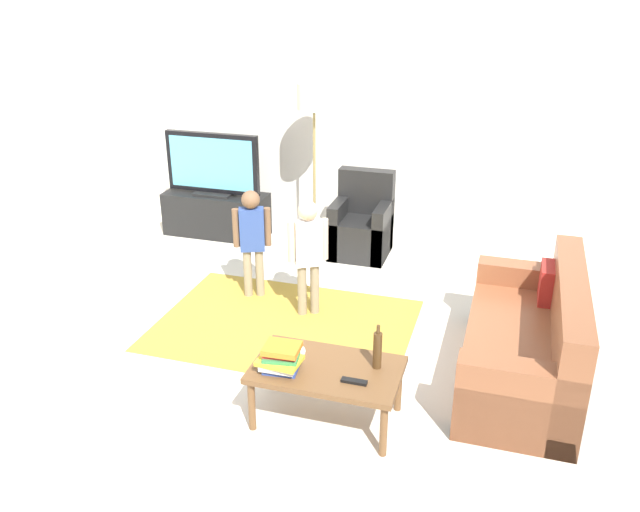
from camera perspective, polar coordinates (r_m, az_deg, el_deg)
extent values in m
plane|color=beige|center=(5.38, -1.89, -8.81)|extent=(7.80, 7.80, 0.00)
cube|color=silver|center=(7.60, 5.42, 11.81)|extent=(6.00, 0.12, 2.70)
cube|color=#B28C33|center=(5.86, -3.05, -5.91)|extent=(2.20, 1.60, 0.01)
cube|color=black|center=(7.82, -8.88, 3.58)|extent=(1.20, 0.44, 0.50)
cube|color=black|center=(7.83, -8.96, 2.43)|extent=(1.10, 0.32, 0.03)
cube|color=black|center=(7.72, -9.06, 5.38)|extent=(0.44, 0.28, 0.03)
cube|color=black|center=(7.62, -9.23, 7.92)|extent=(1.10, 0.07, 0.68)
cube|color=#59B2D8|center=(7.59, -9.35, 7.85)|extent=(1.00, 0.01, 0.58)
cube|color=brown|center=(5.27, 16.77, -8.03)|extent=(0.80, 1.80, 0.42)
cube|color=brown|center=(5.18, 20.37, -6.31)|extent=(0.20, 1.80, 0.86)
cube|color=brown|center=(4.54, 16.62, -12.18)|extent=(0.80, 0.20, 0.60)
cube|color=brown|center=(5.93, 17.08, -3.37)|extent=(0.80, 0.20, 0.60)
cube|color=#B22823|center=(5.60, 18.86, -2.28)|extent=(0.10, 0.32, 0.32)
cube|color=black|center=(7.19, 3.51, 1.67)|extent=(0.60, 0.60, 0.42)
cube|color=black|center=(7.30, 3.97, 4.03)|extent=(0.60, 0.16, 0.90)
cube|color=black|center=(7.21, 1.68, 2.55)|extent=(0.12, 0.60, 0.60)
cube|color=black|center=(7.11, 5.41, 2.13)|extent=(0.12, 0.60, 0.60)
cylinder|color=#262626|center=(7.63, -0.47, 1.44)|extent=(0.28, 0.28, 0.02)
cylinder|color=#99844C|center=(7.39, -0.49, 6.84)|extent=(0.03, 0.03, 1.50)
cylinder|color=silver|center=(7.18, -0.52, 13.58)|extent=(0.36, 0.36, 0.28)
cylinder|color=gray|center=(6.29, -6.23, -1.46)|extent=(0.08, 0.08, 0.47)
cylinder|color=gray|center=(6.29, -5.21, -1.42)|extent=(0.08, 0.08, 0.47)
cube|color=#2D478C|center=(6.12, -5.88, 2.29)|extent=(0.26, 0.20, 0.41)
sphere|color=brown|center=(6.02, -5.99, 4.84)|extent=(0.17, 0.17, 0.17)
cylinder|color=brown|center=(6.12, -7.24, 2.42)|extent=(0.06, 0.06, 0.37)
cylinder|color=brown|center=(6.11, -4.54, 2.52)|extent=(0.06, 0.06, 0.37)
cylinder|color=gray|center=(5.92, -1.55, -2.92)|extent=(0.08, 0.08, 0.48)
cylinder|color=gray|center=(5.94, -0.46, -2.81)|extent=(0.08, 0.08, 0.48)
cube|color=white|center=(5.75, -1.04, 1.15)|extent=(0.26, 0.22, 0.41)
sphere|color=beige|center=(5.64, -1.06, 3.91)|extent=(0.17, 0.17, 0.17)
cylinder|color=beige|center=(5.71, -2.49, 1.22)|extent=(0.06, 0.06, 0.37)
cylinder|color=beige|center=(5.77, 0.39, 1.47)|extent=(0.06, 0.06, 0.37)
cube|color=brown|center=(4.51, 0.59, -9.76)|extent=(1.00, 0.60, 0.04)
cylinder|color=brown|center=(4.57, -5.89, -12.66)|extent=(0.05, 0.05, 0.38)
cylinder|color=brown|center=(4.35, 5.49, -14.71)|extent=(0.05, 0.05, 0.38)
cylinder|color=brown|center=(4.95, -3.65, -9.42)|extent=(0.05, 0.05, 0.38)
cylinder|color=brown|center=(4.75, 6.76, -11.11)|extent=(0.05, 0.05, 0.38)
cube|color=#334CA5|center=(4.49, -3.31, -9.51)|extent=(0.24, 0.22, 0.03)
cube|color=white|center=(4.46, -3.47, -9.26)|extent=(0.24, 0.21, 0.04)
cube|color=yellow|center=(4.43, -3.50, -8.96)|extent=(0.29, 0.23, 0.03)
cube|color=#388C4C|center=(4.42, -3.35, -8.67)|extent=(0.25, 0.19, 0.02)
cube|color=red|center=(4.42, -3.34, -8.26)|extent=(0.24, 0.19, 0.03)
cube|color=orange|center=(4.40, -3.29, -7.93)|extent=(0.24, 0.21, 0.04)
cylinder|color=#4C3319|center=(4.45, 4.96, -8.10)|extent=(0.06, 0.06, 0.26)
cylinder|color=#4C3319|center=(4.37, 5.03, -6.31)|extent=(0.02, 0.02, 0.06)
cube|color=black|center=(4.35, 2.96, -10.71)|extent=(0.17, 0.05, 0.02)
cylinder|color=white|center=(4.66, -2.63, -8.23)|extent=(0.22, 0.22, 0.02)
cube|color=silver|center=(4.65, -2.40, -8.15)|extent=(0.15, 0.06, 0.01)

